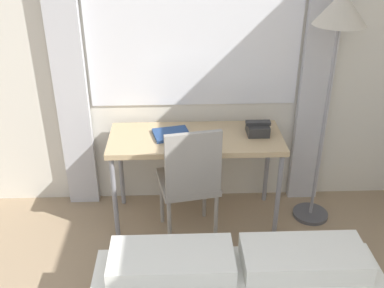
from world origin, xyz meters
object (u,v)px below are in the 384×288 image
Objects in this scene: desk_chair at (190,178)px; telephone at (258,128)px; book at (172,134)px; standing_lamp at (338,32)px; desk at (196,144)px.

desk_chair is 5.18× the size of telephone.
book is at bearing -179.50° from telephone.
standing_lamp is at bearing 3.31° from desk_chair.
telephone is (0.46, 0.03, 0.11)m from desk.
telephone is 0.63m from book.
standing_lamp is at bearing -5.71° from telephone.
desk_chair is 3.16× the size of book.
standing_lamp is 9.67× the size of telephone.
desk is 0.29m from desk_chair.
book is (-1.10, 0.04, -0.75)m from standing_lamp.
desk is 1.24m from standing_lamp.
standing_lamp is 1.34m from book.
telephone is at bearing 174.29° from standing_lamp.
standing_lamp reaches higher than book.
telephone reaches higher than book.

